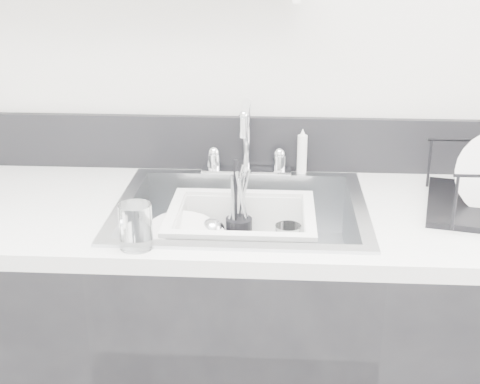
{
  "coord_description": "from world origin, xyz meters",
  "views": [
    {
      "loc": [
        0.09,
        -0.39,
        1.57
      ],
      "look_at": [
        0.0,
        1.14,
        0.98
      ],
      "focal_mm": 50.0,
      "sensor_mm": 36.0,
      "label": 1
    }
  ],
  "objects": [
    {
      "name": "counter_run",
      "position": [
        0.0,
        1.19,
        0.46
      ],
      "size": [
        3.2,
        0.62,
        0.92
      ],
      "color": "black",
      "rests_on": "ground"
    },
    {
      "name": "backsplash",
      "position": [
        0.0,
        1.49,
        1.0
      ],
      "size": [
        3.2,
        0.02,
        0.16
      ],
      "primitive_type": "cube",
      "color": "black",
      "rests_on": "counter_run"
    },
    {
      "name": "sink",
      "position": [
        0.0,
        1.19,
        0.83
      ],
      "size": [
        0.64,
        0.52,
        0.2
      ],
      "primitive_type": null,
      "color": "silver",
      "rests_on": "counter_run"
    },
    {
      "name": "faucet",
      "position": [
        0.0,
        1.44,
        0.98
      ],
      "size": [
        0.26,
        0.18,
        0.23
      ],
      "color": "silver",
      "rests_on": "counter_run"
    },
    {
      "name": "side_sprayer",
      "position": [
        0.16,
        1.44,
        0.99
      ],
      "size": [
        0.03,
        0.03,
        0.14
      ],
      "primitive_type": "cylinder",
      "color": "white",
      "rests_on": "counter_run"
    },
    {
      "name": "wash_tub",
      "position": [
        -0.0,
        1.21,
        0.83
      ],
      "size": [
        0.39,
        0.32,
        0.15
      ],
      "primitive_type": null,
      "rotation": [
        0.0,
        0.0,
        0.04
      ],
      "color": "white",
      "rests_on": "sink"
    },
    {
      "name": "plate_stack",
      "position": [
        -0.13,
        1.17,
        0.8
      ],
      "size": [
        0.27,
        0.27,
        0.11
      ],
      "rotation": [
        0.0,
        0.0,
        0.28
      ],
      "color": "white",
      "rests_on": "wash_tub"
    },
    {
      "name": "utensil_cup",
      "position": [
        -0.01,
        1.26,
        0.82
      ],
      "size": [
        0.07,
        0.07,
        0.24
      ],
      "rotation": [
        0.0,
        0.0,
        -0.44
      ],
      "color": "black",
      "rests_on": "wash_tub"
    },
    {
      "name": "ladle",
      "position": [
        -0.04,
        1.2,
        0.81
      ],
      "size": [
        0.25,
        0.27,
        0.08
      ],
      "primitive_type": null,
      "rotation": [
        0.0,
        0.0,
        -0.86
      ],
      "color": "silver",
      "rests_on": "wash_tub"
    },
    {
      "name": "tumbler_in_tub",
      "position": [
        0.12,
        1.2,
        0.82
      ],
      "size": [
        0.08,
        0.08,
        0.1
      ],
      "primitive_type": "cylinder",
      "rotation": [
        0.0,
        0.0,
        -0.17
      ],
      "color": "white",
      "rests_on": "wash_tub"
    },
    {
      "name": "tumbler_counter",
      "position": [
        -0.22,
        0.94,
        0.97
      ],
      "size": [
        0.08,
        0.08,
        0.1
      ],
      "primitive_type": "cylinder",
      "rotation": [
        0.0,
        0.0,
        -0.13
      ],
      "color": "white",
      "rests_on": "counter_run"
    },
    {
      "name": "bowl_small",
      "position": [
        0.07,
        1.13,
        0.78
      ],
      "size": [
        0.13,
        0.13,
        0.03
      ],
      "primitive_type": "imported",
      "rotation": [
        0.0,
        0.0,
        0.15
      ],
      "color": "white",
      "rests_on": "wash_tub"
    }
  ]
}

